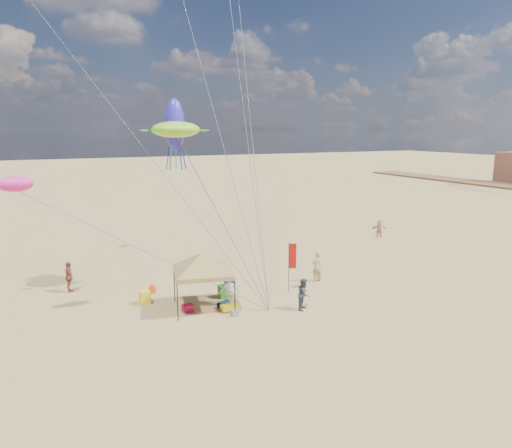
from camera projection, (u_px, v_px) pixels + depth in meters
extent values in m
plane|color=tan|center=(282.00, 313.00, 24.09)|extent=(280.00, 280.00, 0.00)
cylinder|color=black|center=(174.00, 285.00, 25.52)|extent=(0.06, 0.06, 1.84)
cylinder|color=black|center=(226.00, 282.00, 26.10)|extent=(0.06, 0.06, 1.84)
cylinder|color=black|center=(178.00, 303.00, 22.88)|extent=(0.06, 0.06, 1.84)
cylinder|color=black|center=(235.00, 299.00, 23.46)|extent=(0.06, 0.06, 1.84)
cube|color=olive|center=(203.00, 272.00, 24.29)|extent=(3.43, 3.43, 0.22)
pyramid|color=olive|center=(203.00, 252.00, 24.09)|extent=(5.42, 5.42, 0.92)
cylinder|color=black|center=(289.00, 267.00, 26.97)|extent=(0.04, 0.04, 2.85)
cube|color=#AE0E0D|center=(293.00, 256.00, 26.86)|extent=(0.39, 0.18, 1.42)
cube|color=#B00E37|center=(188.00, 308.00, 24.22)|extent=(0.54, 0.38, 0.38)
cube|color=#1427A5|center=(229.00, 282.00, 28.31)|extent=(0.54, 0.38, 0.38)
cylinder|color=#0B1B31|center=(223.00, 304.00, 24.79)|extent=(0.69, 0.54, 0.36)
cylinder|color=#FF430E|center=(152.00, 289.00, 27.18)|extent=(0.54, 0.69, 0.36)
cube|color=#319B1C|center=(224.00, 291.00, 26.26)|extent=(0.50, 0.50, 0.70)
cube|color=yellow|center=(145.00, 297.00, 25.32)|extent=(0.50, 0.50, 0.70)
cube|color=gray|center=(235.00, 313.00, 23.70)|extent=(0.34, 0.30, 0.28)
cube|color=gold|center=(230.00, 307.00, 24.31)|extent=(0.90, 0.50, 0.24)
imported|color=tan|center=(317.00, 267.00, 28.94)|extent=(0.72, 0.51, 1.84)
imported|color=#3B3E50|center=(304.00, 294.00, 24.44)|extent=(0.99, 1.00, 1.63)
imported|color=silver|center=(229.00, 289.00, 25.08)|extent=(1.22, 0.87, 1.72)
imported|color=#9B4F3B|center=(69.00, 277.00, 27.04)|extent=(0.59, 1.08, 1.75)
imported|color=tan|center=(379.00, 228.00, 40.97)|extent=(1.41, 1.01, 1.47)
ellipsoid|color=#89D623|center=(176.00, 130.00, 26.17)|extent=(3.11, 2.73, 0.89)
ellipsoid|color=#F2249A|center=(15.00, 184.00, 21.21)|extent=(1.72, 1.30, 0.69)
ellipsoid|color=#3229C1|center=(175.00, 125.00, 26.55)|extent=(1.47, 1.47, 2.88)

